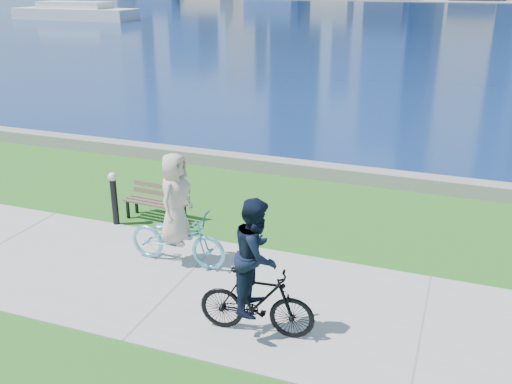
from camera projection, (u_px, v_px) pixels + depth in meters
ground at (180, 284)px, 9.73m from camera, size 320.00×320.00×0.00m
concrete_path at (180, 283)px, 9.72m from camera, size 80.00×3.50×0.02m
seawall at (289, 167)px, 15.09m from camera, size 90.00×0.50×0.35m
bay_water at (444, 17)px, 72.69m from camera, size 320.00×131.00×0.01m
ferry_near at (75, 12)px, 67.35m from camera, size 15.14×4.33×2.05m
park_bench at (157, 200)px, 12.18m from camera, size 1.43×0.57×0.73m
bollard_lamp at (114, 195)px, 11.82m from camera, size 0.19×0.19×1.16m
cyclist_woman at (177, 224)px, 10.15m from camera, size 0.69×1.90×2.08m
cyclist_man at (256, 279)px, 8.06m from camera, size 0.71×1.75×2.11m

